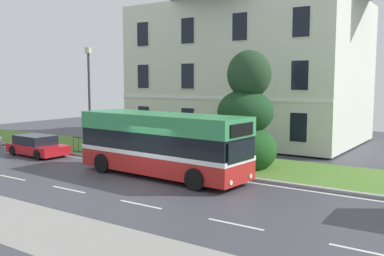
% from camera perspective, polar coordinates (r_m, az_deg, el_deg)
% --- Properties ---
extents(ground_plane, '(60.00, 56.00, 0.18)m').
position_cam_1_polar(ground_plane, '(19.82, -5.87, -7.22)').
color(ground_plane, '#3E3E46').
extents(georgian_townhouse, '(16.38, 11.06, 11.70)m').
position_cam_1_polar(georgian_townhouse, '(33.90, 7.58, 8.58)').
color(georgian_townhouse, silver).
rests_on(georgian_townhouse, ground_plane).
extents(iron_verge_railing, '(12.29, 0.04, 0.97)m').
position_cam_1_polar(iron_verge_railing, '(23.97, -5.70, -3.31)').
color(iron_verge_railing, black).
rests_on(iron_verge_railing, ground_plane).
extents(evergreen_tree, '(3.23, 3.25, 6.36)m').
position_cam_1_polar(evergreen_tree, '(22.64, 7.19, 1.04)').
color(evergreen_tree, '#423328').
rests_on(evergreen_tree, ground_plane).
extents(single_decker_bus, '(9.03, 3.09, 3.03)m').
position_cam_1_polar(single_decker_bus, '(20.76, -3.99, -2.06)').
color(single_decker_bus, '#B0211D').
rests_on(single_decker_bus, ground_plane).
extents(parked_hatchback_01, '(4.14, 2.10, 1.25)m').
position_cam_1_polar(parked_hatchback_01, '(28.32, -19.71, -2.20)').
color(parked_hatchback_01, red).
rests_on(parked_hatchback_01, ground_plane).
extents(street_lamp_post, '(0.36, 0.24, 6.48)m').
position_cam_1_polar(street_lamp_post, '(27.54, -13.36, 4.54)').
color(street_lamp_post, '#333338').
rests_on(street_lamp_post, ground_plane).
extents(litter_bin, '(0.54, 0.54, 1.08)m').
position_cam_1_polar(litter_bin, '(23.99, -4.33, -3.19)').
color(litter_bin, '#4C4742').
rests_on(litter_bin, ground_plane).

